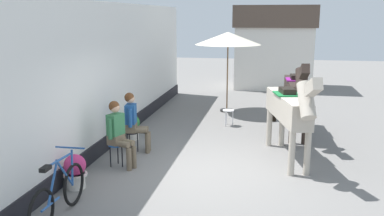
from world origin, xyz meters
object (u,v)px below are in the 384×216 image
object	(u,v)px
seated_visitor_near	(118,131)
flower_planter_near	(75,171)
saddled_horse_far	(296,91)
leaning_bicycle	(59,195)
spare_stool_white	(228,112)
saddled_horse_near	(289,109)
flower_planter_far	(132,127)
seated_visitor_far	(134,119)
cafe_parasol	(228,39)

from	to	relation	value
seated_visitor_near	flower_planter_near	bearing A→B (deg)	-107.48
saddled_horse_far	leaning_bicycle	world-z (taller)	saddled_horse_far
flower_planter_near	spare_stool_white	xyz separation A→B (m)	(2.28, 4.98, 0.07)
saddled_horse_near	flower_planter_far	world-z (taller)	saddled_horse_near
seated_visitor_far	saddled_horse_near	size ratio (longest dim) A/B	0.47
saddled_horse_far	flower_planter_near	size ratio (longest dim) A/B	4.69
leaning_bicycle	cafe_parasol	size ratio (longest dim) A/B	0.68
flower_planter_far	saddled_horse_far	bearing A→B (deg)	16.97
seated_visitor_near	flower_planter_near	world-z (taller)	seated_visitor_near
saddled_horse_near	saddled_horse_far	distance (m)	2.18
seated_visitor_near	seated_visitor_far	world-z (taller)	same
seated_visitor_far	cafe_parasol	world-z (taller)	cafe_parasol
flower_planter_far	leaning_bicycle	xyz separation A→B (m)	(0.28, -4.31, 0.06)
spare_stool_white	cafe_parasol	bearing A→B (deg)	97.28
seated_visitor_near	saddled_horse_far	distance (m)	4.90
seated_visitor_far	flower_planter_far	bearing A→B (deg)	111.57
saddled_horse_far	flower_planter_far	world-z (taller)	saddled_horse_far
saddled_horse_near	leaning_bicycle	distance (m)	4.97
flower_planter_far	seated_visitor_near	bearing A→B (deg)	-79.15
saddled_horse_far	spare_stool_white	size ratio (longest dim) A/B	6.52
seated_visitor_far	leaning_bicycle	size ratio (longest dim) A/B	0.79
seated_visitor_far	cafe_parasol	xyz separation A→B (m)	(1.65, 4.60, 1.59)
saddled_horse_near	cafe_parasol	distance (m)	5.06
flower_planter_near	spare_stool_white	bearing A→B (deg)	65.42
cafe_parasol	spare_stool_white	distance (m)	2.70
cafe_parasol	saddled_horse_far	bearing A→B (deg)	-49.65
saddled_horse_far	saddled_horse_near	bearing A→B (deg)	-96.60
seated_visitor_near	saddled_horse_near	bearing A→B (deg)	16.33
seated_visitor_near	leaning_bicycle	distance (m)	2.41
flower_planter_near	flower_planter_far	world-z (taller)	same
seated_visitor_far	saddled_horse_near	xyz separation A→B (m)	(3.45, 0.02, 0.38)
seated_visitor_near	seated_visitor_far	xyz separation A→B (m)	(0.00, 0.99, 0.00)
seated_visitor_near	flower_planter_near	size ratio (longest dim) A/B	2.17
leaning_bicycle	saddled_horse_far	bearing A→B (deg)	55.64
seated_visitor_far	saddled_horse_near	distance (m)	3.47
flower_planter_near	spare_stool_white	size ratio (longest dim) A/B	1.39
spare_stool_white	flower_planter_far	bearing A→B (deg)	-141.17
seated_visitor_far	cafe_parasol	distance (m)	5.14
flower_planter_near	leaning_bicycle	xyz separation A→B (m)	(0.29, -1.15, 0.06)
seated_visitor_near	seated_visitor_far	bearing A→B (deg)	89.87
saddled_horse_near	flower_planter_near	world-z (taller)	saddled_horse_near
flower_planter_far	flower_planter_near	bearing A→B (deg)	-90.27
saddled_horse_far	flower_planter_near	distance (m)	6.07
flower_planter_far	seated_visitor_far	bearing A→B (deg)	-68.43
saddled_horse_near	cafe_parasol	world-z (taller)	cafe_parasol
leaning_bicycle	cafe_parasol	distance (m)	8.39
leaning_bicycle	cafe_parasol	world-z (taller)	cafe_parasol
saddled_horse_near	flower_planter_near	bearing A→B (deg)	-149.80
seated_visitor_near	leaning_bicycle	world-z (taller)	seated_visitor_near
flower_planter_far	cafe_parasol	distance (m)	4.65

